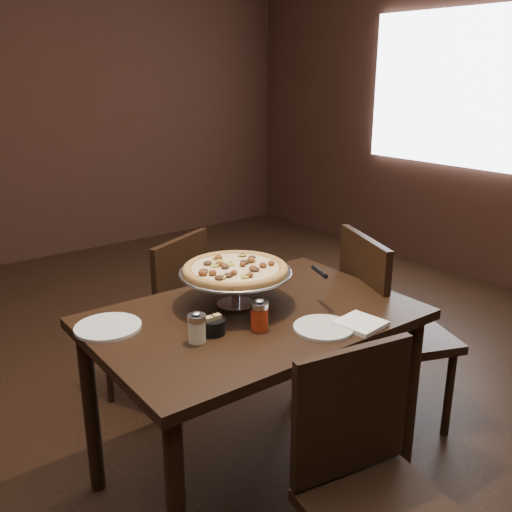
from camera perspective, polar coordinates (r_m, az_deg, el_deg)
room at (r=2.08m, az=-1.68°, el=11.52°), size 6.04×7.04×2.84m
dining_table at (r=2.22m, az=-0.23°, el=-8.13°), size 1.23×0.83×0.76m
pizza_stand at (r=2.20m, az=-2.08°, el=-1.38°), size 0.44×0.44×0.18m
parmesan_shaker at (r=1.96m, az=-5.94°, el=-7.13°), size 0.06×0.06×0.11m
pepper_flake_shaker at (r=2.03m, az=0.34°, el=-5.92°), size 0.07×0.07×0.12m
packet_caddy at (r=2.02m, az=-4.30°, el=-6.97°), size 0.09×0.09×0.07m
napkin_stack at (r=2.11m, az=10.40°, el=-6.67°), size 0.17×0.17×0.02m
plate_left at (r=2.13m, az=-14.59°, el=-6.88°), size 0.24×0.24×0.01m
plate_near at (r=2.07m, az=6.77°, el=-7.14°), size 0.22×0.22×0.01m
serving_spatula at (r=2.20m, az=6.37°, el=-1.63°), size 0.15×0.15×0.02m
chair_far at (r=2.90m, az=-9.20°, el=-5.61°), size 0.55×0.55×0.89m
chair_near at (r=1.84m, az=11.47°, el=-21.49°), size 0.48×0.48×0.87m
chair_side at (r=2.72m, az=12.76°, el=-6.69°), size 0.58×0.58×0.95m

